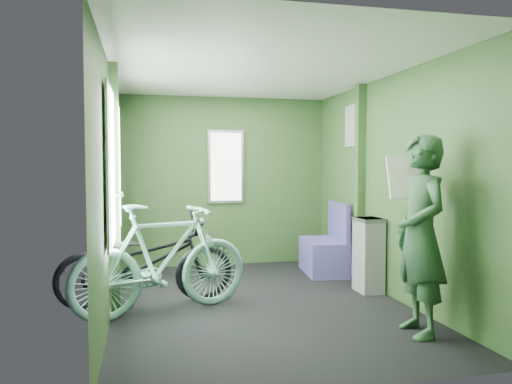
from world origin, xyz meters
TOP-DOWN VIEW (x-y plane):
  - room at (-0.04, 0.04)m, footprint 4.00×4.02m
  - bicycle_black at (-1.08, 0.10)m, footprint 1.79×0.95m
  - bicycle_mint at (-0.94, -0.19)m, footprint 1.79×1.06m
  - passenger at (1.06, -1.19)m, footprint 0.42×0.68m
  - waste_box at (1.26, 0.16)m, footprint 0.24×0.33m
  - bench_seat at (1.14, 1.17)m, footprint 0.56×0.89m

SIDE VIEW (x-z plane):
  - bicycle_black at x=-1.08m, z-range -0.49..0.49m
  - bicycle_mint at x=-0.94m, z-range -0.52..0.52m
  - bench_seat at x=1.14m, z-range -0.18..0.71m
  - waste_box at x=1.26m, z-range 0.00..0.80m
  - passenger at x=1.06m, z-range 0.00..1.61m
  - room at x=-0.04m, z-range 0.28..2.59m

